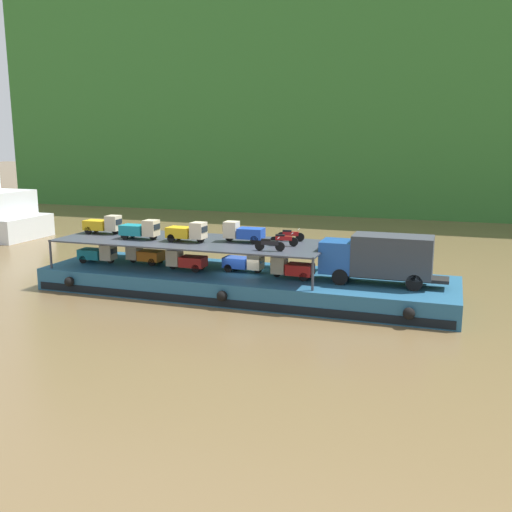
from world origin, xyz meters
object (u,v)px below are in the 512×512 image
(mini_truck_lower_fore, at_px, (244,262))
(covered_lorry, at_px, (379,257))
(mini_truck_lower_aft, at_px, (144,254))
(motorcycle_upper_centre, at_px, (284,239))
(mini_truck_lower_stern, at_px, (98,253))
(mini_truck_upper_mid, at_px, (140,229))
(mini_truck_upper_stern, at_px, (103,224))
(mini_truck_upper_bow, at_px, (243,232))
(mini_truck_lower_bow, at_px, (292,268))
(mini_truck_lower_mid, at_px, (186,260))
(motorcycle_upper_port, at_px, (269,244))
(motorcycle_upper_stbd, at_px, (290,235))
(cargo_barge, at_px, (243,283))
(mini_truck_upper_fore, at_px, (187,232))

(mini_truck_lower_fore, bearing_deg, covered_lorry, -2.57)
(mini_truck_lower_aft, bearing_deg, motorcycle_upper_centre, -1.97)
(mini_truck_lower_stern, height_order, mini_truck_upper_mid, mini_truck_upper_mid)
(mini_truck_upper_stern, height_order, mini_truck_upper_bow, same)
(mini_truck_lower_bow, xyz_separation_m, motorcycle_upper_centre, (-0.71, 0.51, 1.74))
(mini_truck_lower_stern, relative_size, mini_truck_lower_mid, 1.01)
(mini_truck_upper_bow, bearing_deg, covered_lorry, -4.47)
(mini_truck_lower_mid, height_order, motorcycle_upper_port, motorcycle_upper_port)
(mini_truck_upper_mid, bearing_deg, mini_truck_lower_bow, 1.10)
(mini_truck_lower_aft, relative_size, motorcycle_upper_stbd, 1.47)
(mini_truck_lower_mid, distance_m, motorcycle_upper_centre, 7.08)
(mini_truck_lower_fore, relative_size, motorcycle_upper_port, 1.47)
(mini_truck_lower_mid, xyz_separation_m, mini_truck_upper_bow, (3.83, 1.07, 2.00))
(mini_truck_lower_stern, distance_m, motorcycle_upper_port, 13.80)
(mini_truck_lower_fore, distance_m, motorcycle_upper_port, 3.69)
(mini_truck_lower_mid, xyz_separation_m, mini_truck_lower_fore, (4.03, 0.75, 0.00))
(mini_truck_lower_stern, xyz_separation_m, mini_truck_lower_bow, (14.67, -0.07, 0.00))
(cargo_barge, distance_m, motorcycle_upper_stbd, 4.63)
(covered_lorry, height_order, mini_truck_lower_stern, covered_lorry)
(mini_truck_upper_stern, xyz_separation_m, mini_truck_upper_mid, (3.83, -1.22, 0.00))
(mini_truck_lower_stern, bearing_deg, mini_truck_lower_bow, -0.28)
(cargo_barge, bearing_deg, mini_truck_lower_mid, -172.31)
(cargo_barge, xyz_separation_m, mini_truck_upper_fore, (-3.82, -0.61, 3.44))
(mini_truck_upper_stern, xyz_separation_m, motorcycle_upper_port, (13.69, -2.45, -0.26))
(mini_truck_lower_mid, bearing_deg, covered_lorry, 1.51)
(motorcycle_upper_port, xyz_separation_m, motorcycle_upper_stbd, (0.27, 3.88, 0.00))
(mini_truck_lower_bow, height_order, mini_truck_upper_bow, mini_truck_upper_bow)
(mini_truck_lower_aft, height_order, motorcycle_upper_centre, motorcycle_upper_centre)
(mini_truck_lower_bow, bearing_deg, motorcycle_upper_port, -126.55)
(mini_truck_lower_stern, distance_m, mini_truck_lower_bow, 14.67)
(mini_truck_lower_stern, height_order, mini_truck_lower_bow, same)
(mini_truck_lower_stern, height_order, mini_truck_upper_stern, mini_truck_upper_stern)
(cargo_barge, height_order, motorcycle_upper_centre, motorcycle_upper_centre)
(mini_truck_lower_aft, distance_m, mini_truck_upper_fore, 4.55)
(mini_truck_upper_fore, bearing_deg, mini_truck_lower_mid, 163.30)
(mini_truck_lower_bow, xyz_separation_m, motorcycle_upper_port, (-1.06, -1.43, 1.74))
(mini_truck_lower_aft, height_order, mini_truck_upper_mid, mini_truck_upper_mid)
(mini_truck_lower_aft, height_order, mini_truck_upper_bow, mini_truck_upper_bow)
(cargo_barge, bearing_deg, covered_lorry, -1.25)
(mini_truck_upper_fore, xyz_separation_m, motorcycle_upper_stbd, (6.56, 2.57, -0.26))
(mini_truck_upper_fore, distance_m, motorcycle_upper_port, 6.43)
(cargo_barge, height_order, mini_truck_lower_fore, mini_truck_lower_fore)
(cargo_barge, relative_size, motorcycle_upper_stbd, 14.76)
(mini_truck_lower_aft, bearing_deg, motorcycle_upper_port, -12.68)
(mini_truck_lower_stern, height_order, mini_truck_upper_fore, mini_truck_upper_fore)
(mini_truck_upper_mid, distance_m, mini_truck_upper_fore, 3.57)
(mini_truck_lower_stern, distance_m, mini_truck_upper_stern, 2.21)
(cargo_barge, relative_size, motorcycle_upper_centre, 14.76)
(mini_truck_lower_fore, bearing_deg, mini_truck_upper_fore, -167.98)
(mini_truck_upper_mid, bearing_deg, motorcycle_upper_stbd, 14.74)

